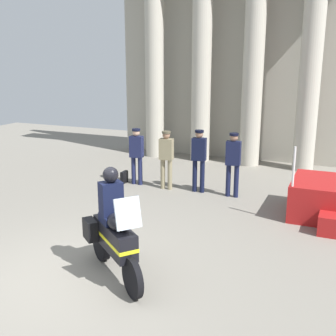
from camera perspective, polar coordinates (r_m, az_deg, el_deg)
The scene contains 8 objects.
ground_plane at distance 7.47m, azimuth -14.11°, elevation -14.48°, with size 28.00×28.00×0.00m, color gray.
colonnade_backdrop at distance 15.38m, azimuth 8.69°, elevation 16.53°, with size 8.77×1.54×8.19m.
officer_in_row_0 at distance 12.23m, azimuth -4.32°, elevation 2.20°, with size 0.40×0.25×1.66m.
officer_in_row_1 at distance 11.74m, azimuth -0.24°, elevation 1.76°, with size 0.40×0.25×1.67m.
officer_in_row_2 at distance 11.48m, azimuth 4.23°, elevation 1.66°, with size 0.40×0.25×1.74m.
officer_in_row_3 at distance 11.17m, azimuth 8.87°, elevation 1.13°, with size 0.40×0.25×1.73m.
motorcycle_with_rider at distance 7.11m, azimuth -7.49°, elevation -8.57°, with size 1.71×1.40×1.90m.
briefcase_on_ground at distance 12.57m, azimuth -5.99°, elevation -1.26°, with size 0.10×0.32×0.36m, color black.
Camera 1 is at (4.14, -5.11, 3.56)m, focal length 44.66 mm.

